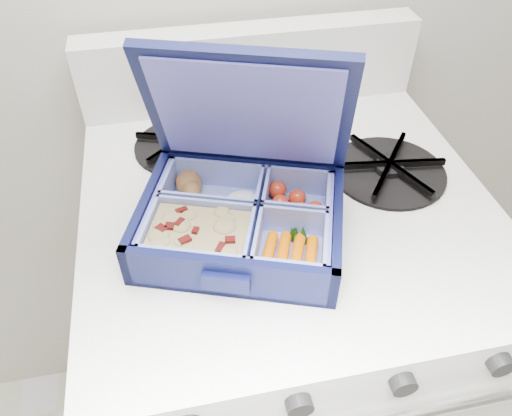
{
  "coord_description": "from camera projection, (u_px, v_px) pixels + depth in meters",
  "views": [
    {
      "loc": [
        -0.29,
        1.21,
        1.28
      ],
      "look_at": [
        -0.2,
        1.65,
        0.86
      ],
      "focal_mm": 35.0,
      "sensor_mm": 36.0,
      "label": 1
    }
  ],
  "objects": [
    {
      "name": "bento_box",
      "position": [
        241.0,
        221.0,
        0.6
      ],
      "size": [
        0.29,
        0.26,
        0.06
      ],
      "primitive_type": null,
      "rotation": [
        0.0,
        0.0,
        -0.34
      ],
      "color": "#0A0E39",
      "rests_on": "stove"
    },
    {
      "name": "fork",
      "position": [
        233.0,
        164.0,
        0.73
      ],
      "size": [
        0.06,
        0.16,
        0.01
      ],
      "primitive_type": null,
      "rotation": [
        0.0,
        0.0,
        -0.23
      ],
      "color": "silver",
      "rests_on": "stove"
    },
    {
      "name": "stove",
      "position": [
        277.0,
        352.0,
        0.97
      ],
      "size": [
        0.55,
        0.55,
        0.83
      ],
      "primitive_type": null,
      "color": "white",
      "rests_on": "floor"
    },
    {
      "name": "burner_grate_rear",
      "position": [
        184.0,
        142.0,
        0.76
      ],
      "size": [
        0.19,
        0.19,
        0.02
      ],
      "primitive_type": "cylinder",
      "rotation": [
        0.0,
        0.0,
        -0.33
      ],
      "color": "black",
      "rests_on": "stove"
    },
    {
      "name": "burner_grate",
      "position": [
        389.0,
        166.0,
        0.71
      ],
      "size": [
        0.18,
        0.18,
        0.02
      ],
      "primitive_type": "cylinder",
      "rotation": [
        0.0,
        0.0,
        -0.13
      ],
      "color": "black",
      "rests_on": "stove"
    }
  ]
}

